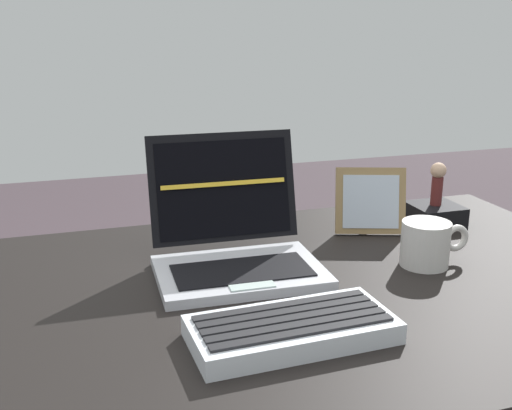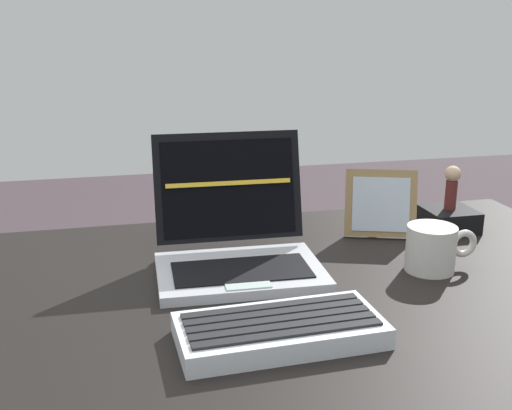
% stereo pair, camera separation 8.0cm
% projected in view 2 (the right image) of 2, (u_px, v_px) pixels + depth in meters
% --- Properties ---
extents(desk, '(1.66, 0.82, 0.76)m').
position_uv_depth(desk, '(194.00, 328.00, 1.06)').
color(desk, black).
rests_on(desk, ground).
extents(laptop_front, '(0.30, 0.27, 0.24)m').
position_uv_depth(laptop_front, '(236.00, 243.00, 1.15)').
color(laptop_front, '#B2B3BB').
rests_on(laptop_front, desk).
extents(external_keyboard, '(0.30, 0.15, 0.04)m').
position_uv_depth(external_keyboard, '(280.00, 330.00, 0.90)').
color(external_keyboard, silver).
rests_on(external_keyboard, desk).
extents(photo_frame, '(0.16, 0.09, 0.14)m').
position_uv_depth(photo_frame, '(381.00, 204.00, 1.32)').
color(photo_frame, olive).
rests_on(photo_frame, desk).
extents(figurine_stand, '(0.11, 0.11, 0.05)m').
position_uv_depth(figurine_stand, '(449.00, 219.00, 1.37)').
color(figurine_stand, black).
rests_on(figurine_stand, desk).
extents(figurine, '(0.03, 0.03, 0.10)m').
position_uv_depth(figurine, '(452.00, 184.00, 1.35)').
color(figurine, '#571F1F').
rests_on(figurine, figurine_stand).
extents(coffee_mug, '(0.14, 0.09, 0.09)m').
position_uv_depth(coffee_mug, '(432.00, 248.00, 1.14)').
color(coffee_mug, silver).
rests_on(coffee_mug, desk).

